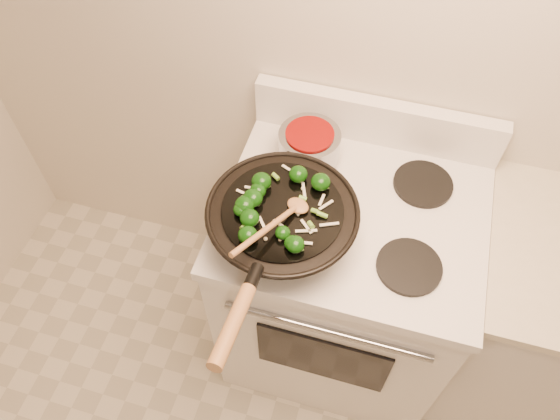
# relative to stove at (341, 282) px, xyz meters

# --- Properties ---
(stove) EXTENTS (0.78, 0.67, 1.08)m
(stove) POSITION_rel_stove_xyz_m (0.00, 0.00, 0.00)
(stove) COLOR white
(stove) RESTS_ON ground
(wok) EXTENTS (0.41, 0.69, 0.22)m
(wok) POSITION_rel_stove_xyz_m (-0.18, -0.16, 0.53)
(wok) COLOR black
(wok) RESTS_ON stove
(stirfry) EXTENTS (0.29, 0.29, 0.05)m
(stirfry) POSITION_rel_stove_xyz_m (-0.21, -0.16, 0.61)
(stirfry) COLOR #0C3608
(stirfry) RESTS_ON wok
(wooden_spoon) EXTENTS (0.15, 0.27, 0.08)m
(wooden_spoon) POSITION_rel_stove_xyz_m (-0.17, -0.20, 0.62)
(wooden_spoon) COLOR #9E6A3E
(wooden_spoon) RESTS_ON wok
(saucepan) EXTENTS (0.19, 0.29, 0.11)m
(saucepan) POSITION_rel_stove_xyz_m (-0.18, 0.15, 0.52)
(saucepan) COLOR #96999F
(saucepan) RESTS_ON stove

